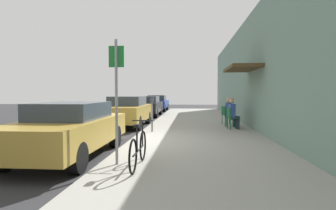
# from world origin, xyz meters

# --- Properties ---
(ground_plane) EXTENTS (60.00, 60.00, 0.00)m
(ground_plane) POSITION_xyz_m (0.00, 0.00, 0.00)
(ground_plane) COLOR #2D2D30
(sidewalk_slab) EXTENTS (4.50, 32.00, 0.12)m
(sidewalk_slab) POSITION_xyz_m (2.25, 2.00, 0.06)
(sidewalk_slab) COLOR #9E9B93
(sidewalk_slab) RESTS_ON ground_plane
(building_facade) EXTENTS (1.40, 32.00, 5.06)m
(building_facade) POSITION_xyz_m (4.64, 2.01, 2.53)
(building_facade) COLOR gray
(building_facade) RESTS_ON ground_plane
(parked_car_0) EXTENTS (1.80, 4.40, 1.37)m
(parked_car_0) POSITION_xyz_m (-1.10, -1.88, 0.72)
(parked_car_0) COLOR #A58433
(parked_car_0) RESTS_ON ground_plane
(parked_car_1) EXTENTS (1.80, 4.40, 1.45)m
(parked_car_1) POSITION_xyz_m (-1.10, 4.45, 0.76)
(parked_car_1) COLOR #A58433
(parked_car_1) RESTS_ON ground_plane
(parked_car_2) EXTENTS (1.80, 4.40, 1.40)m
(parked_car_2) POSITION_xyz_m (-1.10, 10.48, 0.73)
(parked_car_2) COLOR black
(parked_car_2) RESTS_ON ground_plane
(parked_car_3) EXTENTS (1.80, 4.40, 1.42)m
(parked_car_3) POSITION_xyz_m (-1.10, 16.33, 0.73)
(parked_car_3) COLOR navy
(parked_car_3) RESTS_ON ground_plane
(parking_meter) EXTENTS (0.12, 0.10, 1.32)m
(parking_meter) POSITION_xyz_m (0.45, 2.01, 0.89)
(parking_meter) COLOR slate
(parking_meter) RESTS_ON sidewalk_slab
(street_sign) EXTENTS (0.32, 0.06, 2.60)m
(street_sign) POSITION_xyz_m (0.40, -2.93, 1.64)
(street_sign) COLOR gray
(street_sign) RESTS_ON sidewalk_slab
(bicycle_0) EXTENTS (0.46, 1.71, 0.90)m
(bicycle_0) POSITION_xyz_m (0.89, -3.07, 0.48)
(bicycle_0) COLOR black
(bicycle_0) RESTS_ON sidewalk_slab
(cafe_chair_0) EXTENTS (0.52, 0.52, 0.87)m
(cafe_chair_0) POSITION_xyz_m (3.63, 2.97, 0.62)
(cafe_chair_0) COLOR #14592D
(cafe_chair_0) RESTS_ON sidewalk_slab
(seated_patron_0) EXTENTS (0.48, 0.42, 1.29)m
(seated_patron_0) POSITION_xyz_m (3.69, 2.99, 0.82)
(seated_patron_0) COLOR #232838
(seated_patron_0) RESTS_ON sidewalk_slab
(cafe_chair_1) EXTENTS (0.54, 0.54, 0.87)m
(cafe_chair_1) POSITION_xyz_m (3.63, 3.92, 0.62)
(cafe_chair_1) COLOR #14592D
(cafe_chair_1) RESTS_ON sidewalk_slab
(seated_patron_1) EXTENTS (0.49, 0.44, 1.29)m
(seated_patron_1) POSITION_xyz_m (3.69, 3.91, 0.82)
(seated_patron_1) COLOR #232838
(seated_patron_1) RESTS_ON sidewalk_slab
(cafe_chair_2) EXTENTS (0.54, 0.54, 0.87)m
(cafe_chair_2) POSITION_xyz_m (3.63, 4.80, 0.62)
(cafe_chair_2) COLOR #14592D
(cafe_chair_2) RESTS_ON sidewalk_slab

